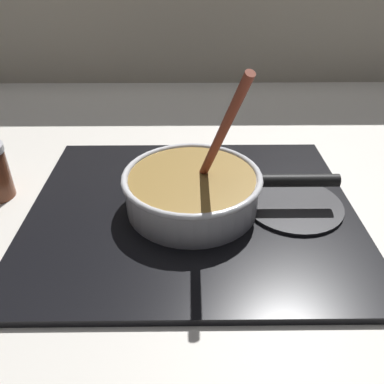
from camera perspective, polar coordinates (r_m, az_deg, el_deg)
ground at (r=0.66m, az=3.32°, el=-7.24°), size 2.40×1.60×0.04m
hob_plate at (r=0.68m, az=0.00°, el=-2.57°), size 0.56×0.48×0.01m
burner_ring at (r=0.68m, az=0.00°, el=-1.88°), size 0.20×0.20×0.01m
spare_burner at (r=0.70m, az=14.59°, el=-1.80°), size 0.17×0.17×0.01m
cooking_pan at (r=0.66m, az=0.18°, el=0.41°), size 0.36×0.23×0.26m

